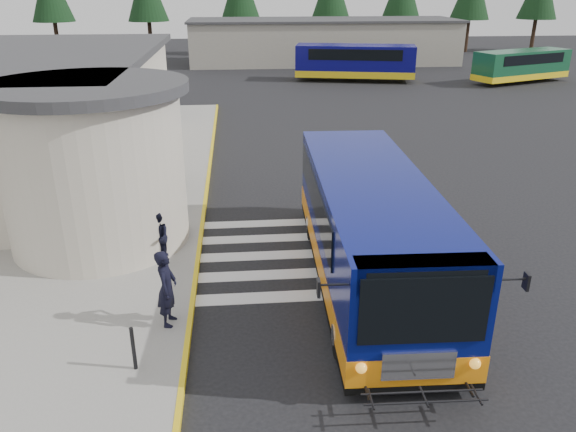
{
  "coord_description": "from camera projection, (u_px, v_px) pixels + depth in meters",
  "views": [
    {
      "loc": [
        -2.77,
        -15.69,
        7.49
      ],
      "look_at": [
        -1.38,
        -0.5,
        1.13
      ],
      "focal_mm": 35.0,
      "sensor_mm": 36.0,
      "label": 1
    }
  ],
  "objects": [
    {
      "name": "station_building",
      "position": [
        31.0,
        118.0,
        21.99
      ],
      "size": [
        12.7,
        18.7,
        4.8
      ],
      "color": "beige",
      "rests_on": "ground"
    },
    {
      "name": "crosswalk",
      "position": [
        318.0,
        253.0,
        16.76
      ],
      "size": [
        8.0,
        5.35,
        0.01
      ],
      "color": "silver",
      "rests_on": "ground"
    },
    {
      "name": "ground",
      "position": [
        330.0,
        242.0,
        17.54
      ],
      "size": [
        140.0,
        140.0,
        0.0
      ],
      "primitive_type": "plane",
      "color": "black",
      "rests_on": "ground"
    },
    {
      "name": "pedestrian_a",
      "position": [
        167.0,
        288.0,
        12.73
      ],
      "size": [
        0.53,
        0.73,
        1.85
      ],
      "primitive_type": "imported",
      "rotation": [
        0.0,
        0.0,
        1.44
      ],
      "color": "black",
      "rests_on": "sidewalk"
    },
    {
      "name": "far_bus_a",
      "position": [
        355.0,
        61.0,
        45.56
      ],
      "size": [
        9.89,
        4.63,
        2.46
      ],
      "rotation": [
        0.0,
        0.0,
        1.36
      ],
      "color": "#0A0860",
      "rests_on": "ground"
    },
    {
      "name": "bollard",
      "position": [
        133.0,
        348.0,
        11.35
      ],
      "size": [
        0.08,
        0.08,
        0.98
      ],
      "primitive_type": "cylinder",
      "color": "black",
      "rests_on": "sidewalk"
    },
    {
      "name": "transit_bus",
      "position": [
        369.0,
        234.0,
        14.66
      ],
      "size": [
        3.82,
        10.55,
        2.95
      ],
      "rotation": [
        0.0,
        0.0,
        -0.03
      ],
      "color": "#081064",
      "rests_on": "ground"
    },
    {
      "name": "far_bus_b",
      "position": [
        522.0,
        65.0,
        44.91
      ],
      "size": [
        8.7,
        5.28,
        2.17
      ],
      "rotation": [
        0.0,
        0.0,
        1.95
      ],
      "color": "#12462A",
      "rests_on": "ground"
    },
    {
      "name": "pedestrian_b",
      "position": [
        158.0,
        237.0,
        15.7
      ],
      "size": [
        0.8,
        0.88,
        1.49
      ],
      "primitive_type": "imported",
      "rotation": [
        0.0,
        0.0,
        -1.19
      ],
      "color": "black",
      "rests_on": "sidewalk"
    },
    {
      "name": "curb_strip",
      "position": [
        206.0,
        198.0,
        20.84
      ],
      "size": [
        0.12,
        34.0,
        0.16
      ],
      "primitive_type": "cube",
      "color": "yellow",
      "rests_on": "ground"
    },
    {
      "name": "depot_building",
      "position": [
        323.0,
        41.0,
        55.84
      ],
      "size": [
        26.4,
        8.4,
        4.2
      ],
      "color": "gray",
      "rests_on": "ground"
    },
    {
      "name": "sidewalk",
      "position": [
        69.0,
        203.0,
        20.43
      ],
      "size": [
        10.0,
        34.0,
        0.15
      ],
      "primitive_type": "cube",
      "color": "gray",
      "rests_on": "ground"
    }
  ]
}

